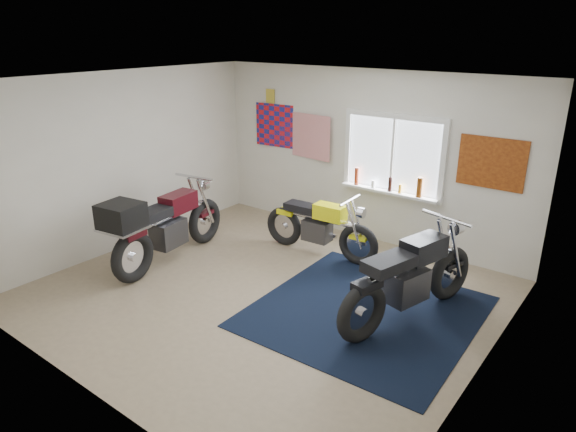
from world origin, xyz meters
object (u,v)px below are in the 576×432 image
Objects in this scene: navy_rug at (366,311)px; maroon_tourer at (162,226)px; yellow_triumph at (319,228)px; black_chrome_bike at (409,279)px.

maroon_tourer is at bearing -168.60° from navy_rug.
yellow_triumph is at bearing -51.23° from maroon_tourer.
black_chrome_bike is (1.87, -0.90, 0.08)m from yellow_triumph.
yellow_triumph is 0.87× the size of black_chrome_bike.
yellow_triumph is at bearing 142.81° from navy_rug.
navy_rug is 1.17× the size of black_chrome_bike.
navy_rug is 1.13× the size of maroon_tourer.
maroon_tourer reaches higher than navy_rug.
maroon_tourer reaches higher than yellow_triumph.
navy_rug is at bearing -86.69° from maroon_tourer.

